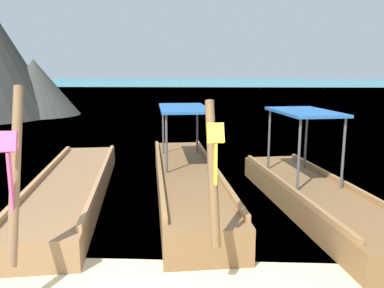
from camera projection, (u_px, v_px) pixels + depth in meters
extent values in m
plane|color=teal|center=(209.00, 87.00, 64.58)|extent=(120.00, 120.00, 0.00)
cube|color=olive|center=(72.00, 188.00, 8.36)|extent=(2.37, 6.62, 0.48)
cube|color=#AF7F52|center=(42.00, 176.00, 8.24)|extent=(1.08, 5.90, 0.10)
cube|color=#AF7F52|center=(101.00, 174.00, 8.38)|extent=(1.08, 5.90, 0.10)
cylinder|color=brown|center=(15.00, 173.00, 4.72)|extent=(0.27, 0.92, 2.07)
cube|color=#F24C8C|center=(8.00, 142.00, 4.48)|extent=(0.22, 0.18, 0.25)
cube|color=#F24C8C|center=(11.00, 184.00, 4.55)|extent=(0.04, 0.08, 0.74)
cube|color=brown|center=(187.00, 183.00, 8.60)|extent=(2.27, 6.75, 0.57)
cube|color=#996C3F|center=(159.00, 169.00, 8.48)|extent=(1.01, 6.04, 0.10)
cube|color=#996C3F|center=(214.00, 167.00, 8.60)|extent=(1.01, 6.04, 0.10)
cylinder|color=brown|center=(213.00, 172.00, 4.98)|extent=(0.23, 0.76, 1.79)
cube|color=yellow|center=(216.00, 133.00, 4.69)|extent=(0.22, 0.17, 0.25)
cube|color=yellow|center=(216.00, 164.00, 4.74)|extent=(0.04, 0.08, 0.51)
cylinder|color=#4C4C51|center=(166.00, 144.00, 8.22)|extent=(0.06, 0.06, 1.24)
cylinder|color=#4C4C51|center=(208.00, 143.00, 8.32)|extent=(0.06, 0.06, 1.24)
cylinder|color=#4C4C51|center=(163.00, 130.00, 10.17)|extent=(0.06, 0.06, 1.24)
cylinder|color=#4C4C51|center=(197.00, 129.00, 10.26)|extent=(0.06, 0.06, 1.24)
cube|color=#235BA3|center=(183.00, 108.00, 9.12)|extent=(1.40, 2.33, 0.06)
cube|color=brown|center=(315.00, 199.00, 7.65)|extent=(2.27, 5.67, 0.48)
cube|color=#996C3F|center=(287.00, 186.00, 7.51)|extent=(1.04, 5.02, 0.10)
cube|color=#996C3F|center=(344.00, 184.00, 7.68)|extent=(1.04, 5.02, 0.10)
cylinder|color=#4C4C51|center=(299.00, 155.00, 7.28)|extent=(0.06, 0.06, 1.36)
cylinder|color=#4C4C51|center=(343.00, 154.00, 7.40)|extent=(0.06, 0.06, 1.36)
cylinder|color=#4C4C51|center=(269.00, 140.00, 8.90)|extent=(0.06, 0.06, 1.36)
cylinder|color=#4C4C51|center=(306.00, 139.00, 9.02)|extent=(0.06, 0.06, 1.36)
cube|color=#235BA3|center=(305.00, 112.00, 8.02)|extent=(1.40, 2.03, 0.06)
cone|color=#3D3D38|center=(35.00, 87.00, 23.72)|extent=(5.16, 5.16, 3.35)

